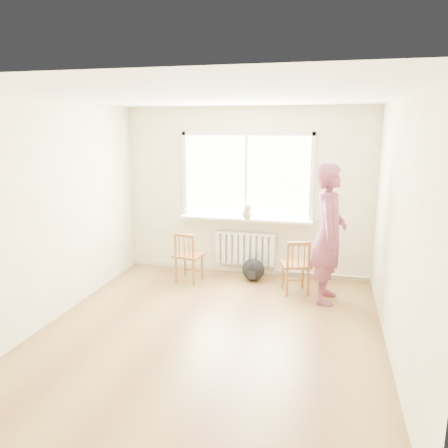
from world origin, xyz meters
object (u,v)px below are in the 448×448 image
Objects in this scene: chair_left at (188,257)px; backpack at (253,270)px; chair_right at (296,267)px; person at (329,234)px; cat at (248,212)px.

chair_left is 1.05m from backpack.
person is (0.43, -0.15, 0.55)m from chair_right.
person is at bearing -177.06° from chair_left.
chair_left is at bearing -162.24° from backpack.
backpack is at bearing 69.00° from person.
person reaches higher than chair_left.
cat is at bearing -139.74° from chair_left.
backpack is (-0.69, 0.40, -0.23)m from chair_right.
chair_right reaches higher than backpack.
chair_left is 2.25× the size of backpack.
chair_right is 1.86× the size of cat.
person is 1.47m from cat.
cat is (0.84, 0.51, 0.66)m from chair_left.
person is 4.41× the size of cat.
person is (2.11, -0.23, 0.55)m from chair_left.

